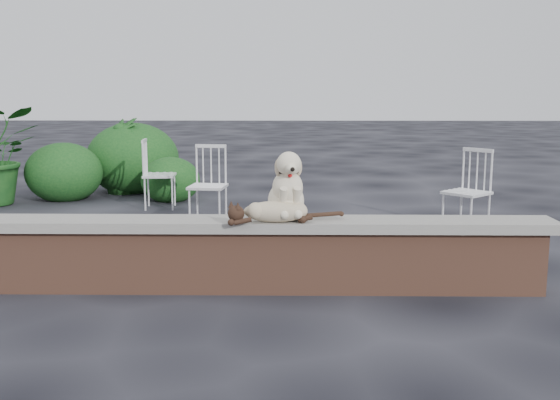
{
  "coord_description": "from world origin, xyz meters",
  "views": [
    {
      "loc": [
        1.0,
        -5.0,
        1.58
      ],
      "look_at": [
        0.93,
        0.2,
        0.7
      ],
      "focal_mm": 41.44,
      "sensor_mm": 36.0,
      "label": 1
    }
  ],
  "objects_px": {
    "chair_e": "(160,174)",
    "potted_plant_b": "(121,156)",
    "cat": "(276,210)",
    "chair_d": "(467,191)",
    "dog": "(286,184)",
    "chair_b": "(208,185)"
  },
  "relations": [
    {
      "from": "dog",
      "to": "potted_plant_b",
      "type": "distance_m",
      "value": 5.58
    },
    {
      "from": "chair_d",
      "to": "chair_b",
      "type": "distance_m",
      "value": 3.0
    },
    {
      "from": "dog",
      "to": "chair_e",
      "type": "bearing_deg",
      "value": 104.59
    },
    {
      "from": "chair_d",
      "to": "potted_plant_b",
      "type": "relative_size",
      "value": 0.8
    },
    {
      "from": "cat",
      "to": "chair_e",
      "type": "relative_size",
      "value": 1.17
    },
    {
      "from": "chair_b",
      "to": "potted_plant_b",
      "type": "xyz_separation_m",
      "value": [
        -1.64,
        2.35,
        0.12
      ]
    },
    {
      "from": "cat",
      "to": "chair_d",
      "type": "bearing_deg",
      "value": 36.73
    },
    {
      "from": "dog",
      "to": "chair_b",
      "type": "relative_size",
      "value": 0.59
    },
    {
      "from": "chair_e",
      "to": "potted_plant_b",
      "type": "height_order",
      "value": "potted_plant_b"
    },
    {
      "from": "dog",
      "to": "chair_d",
      "type": "height_order",
      "value": "dog"
    },
    {
      "from": "chair_d",
      "to": "chair_e",
      "type": "distance_m",
      "value": 4.03
    },
    {
      "from": "dog",
      "to": "cat",
      "type": "xyz_separation_m",
      "value": [
        -0.08,
        -0.15,
        -0.18
      ]
    },
    {
      "from": "chair_d",
      "to": "dog",
      "type": "bearing_deg",
      "value": -85.14
    },
    {
      "from": "cat",
      "to": "chair_d",
      "type": "distance_m",
      "value": 3.13
    },
    {
      "from": "dog",
      "to": "chair_b",
      "type": "bearing_deg",
      "value": 99.17
    },
    {
      "from": "dog",
      "to": "chair_b",
      "type": "distance_m",
      "value": 2.78
    },
    {
      "from": "dog",
      "to": "potted_plant_b",
      "type": "relative_size",
      "value": 0.47
    },
    {
      "from": "cat",
      "to": "chair_d",
      "type": "xyz_separation_m",
      "value": [
        2.1,
        2.31,
        -0.2
      ]
    },
    {
      "from": "cat",
      "to": "chair_b",
      "type": "relative_size",
      "value": 1.17
    },
    {
      "from": "potted_plant_b",
      "to": "cat",
      "type": "bearing_deg",
      "value": -63.73
    },
    {
      "from": "dog",
      "to": "potted_plant_b",
      "type": "bearing_deg",
      "value": 106.7
    },
    {
      "from": "chair_d",
      "to": "chair_e",
      "type": "relative_size",
      "value": 1.0
    }
  ]
}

